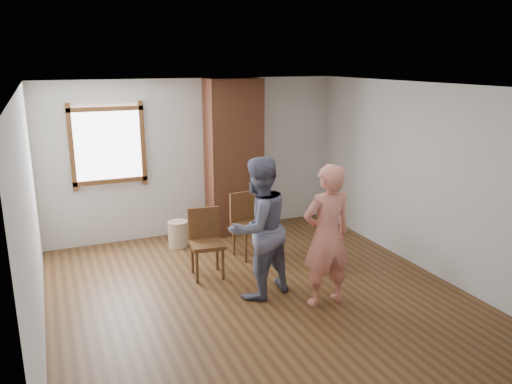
% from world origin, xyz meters
% --- Properties ---
extents(ground, '(5.50, 5.50, 0.00)m').
position_xyz_m(ground, '(0.00, 0.00, 0.00)').
color(ground, brown).
rests_on(ground, ground).
extents(room_shell, '(5.04, 5.52, 2.62)m').
position_xyz_m(room_shell, '(-0.06, 0.61, 1.81)').
color(room_shell, silver).
rests_on(room_shell, ground).
extents(brick_chimney, '(0.90, 0.50, 2.60)m').
position_xyz_m(brick_chimney, '(0.60, 2.50, 1.30)').
color(brick_chimney, '#9F5738').
rests_on(brick_chimney, ground).
extents(stoneware_crock, '(0.32, 0.32, 0.41)m').
position_xyz_m(stoneware_crock, '(-0.49, 2.16, 0.21)').
color(stoneware_crock, beige).
rests_on(stoneware_crock, ground).
extents(dark_pot, '(0.20, 0.20, 0.16)m').
position_xyz_m(dark_pot, '(-0.23, 2.25, 0.08)').
color(dark_pot, black).
rests_on(dark_pot, ground).
extents(dining_chair_left, '(0.48, 0.48, 0.93)m').
position_xyz_m(dining_chair_left, '(-0.40, 0.96, 0.52)').
color(dining_chair_left, brown).
rests_on(dining_chair_left, ground).
extents(dining_chair_right, '(0.51, 0.51, 0.96)m').
position_xyz_m(dining_chair_right, '(0.40, 1.41, 0.54)').
color(dining_chair_right, brown).
rests_on(dining_chair_right, ground).
extents(side_table, '(0.40, 0.40, 0.60)m').
position_xyz_m(side_table, '(1.24, 0.40, 0.40)').
color(side_table, brown).
rests_on(side_table, ground).
extents(cake_plate, '(0.18, 0.18, 0.01)m').
position_xyz_m(cake_plate, '(1.24, 0.40, 0.60)').
color(cake_plate, white).
rests_on(cake_plate, side_table).
extents(cake_slice, '(0.08, 0.07, 0.06)m').
position_xyz_m(cake_slice, '(1.25, 0.40, 0.64)').
color(cake_slice, white).
rests_on(cake_slice, cake_plate).
extents(man, '(1.03, 0.91, 1.78)m').
position_xyz_m(man, '(0.01, 0.10, 0.89)').
color(man, '#131536').
rests_on(man, ground).
extents(person_pink, '(0.64, 0.42, 1.75)m').
position_xyz_m(person_pink, '(0.67, -0.43, 0.87)').
color(person_pink, '#E98774').
rests_on(person_pink, ground).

